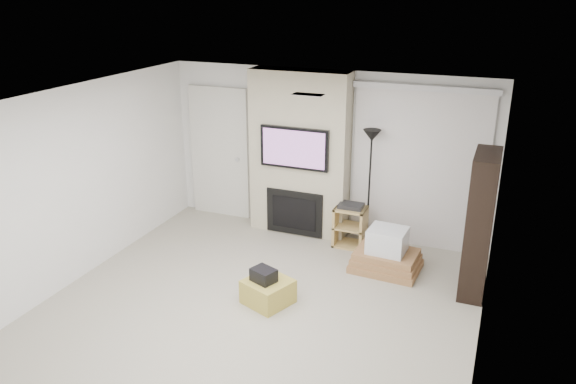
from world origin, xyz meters
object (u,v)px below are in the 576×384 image
at_px(ottoman, 268,292).
at_px(floor_lamp, 371,155).
at_px(av_stand, 350,224).
at_px(bookshelf, 480,224).
at_px(box_stack, 386,254).

bearing_deg(ottoman, floor_lamp, 71.98).
xyz_separation_m(ottoman, av_stand, (0.48, 1.92, 0.20)).
bearing_deg(floor_lamp, av_stand, -137.37).
height_order(av_stand, bookshelf, bookshelf).
bearing_deg(bookshelf, floor_lamp, 151.68).
distance_m(av_stand, bookshelf, 2.00).
height_order(floor_lamp, box_stack, floor_lamp).
relative_size(av_stand, bookshelf, 0.37).
bearing_deg(ottoman, box_stack, 50.11).
bearing_deg(av_stand, ottoman, -103.99).
distance_m(floor_lamp, av_stand, 1.06).
relative_size(ottoman, box_stack, 0.54).
bearing_deg(floor_lamp, box_stack, -58.30).
bearing_deg(av_stand, bookshelf, -20.29).
bearing_deg(ottoman, bookshelf, 28.83).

